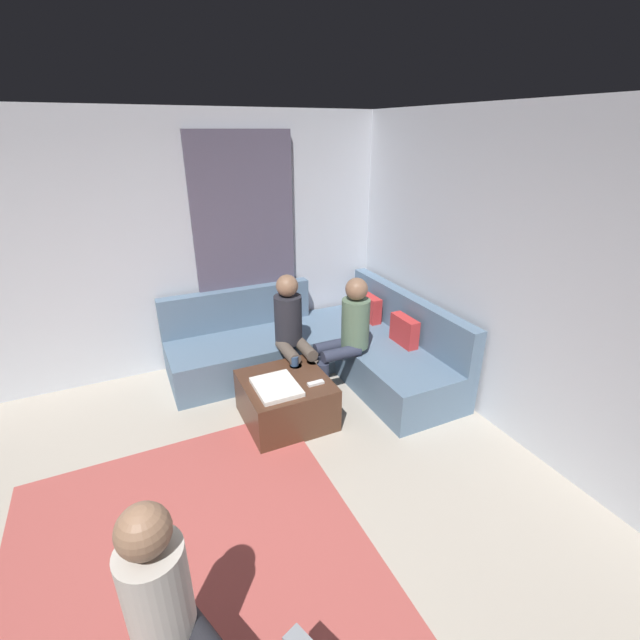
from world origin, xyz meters
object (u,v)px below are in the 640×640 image
object	(u,v)px
coffee_mug	(294,361)
game_remote	(316,383)
person_on_couch_back	(347,332)
sectional_couch	(323,349)
person_on_couch_side	(292,329)
person_on_armchair	(171,619)
ottoman	(286,400)

from	to	relation	value
coffee_mug	game_remote	size ratio (longest dim) A/B	0.63
game_remote	person_on_couch_back	distance (m)	0.70
sectional_couch	person_on_couch_side	world-z (taller)	person_on_couch_side
sectional_couch	coffee_mug	world-z (taller)	sectional_couch
person_on_couch_back	person_on_couch_side	distance (m)	0.55
person_on_armchair	game_remote	bearing A→B (deg)	-151.11
person_on_armchair	sectional_couch	bearing A→B (deg)	-147.86
sectional_couch	person_on_couch_side	distance (m)	0.58
person_on_couch_back	person_on_couch_side	size ratio (longest dim) A/B	1.00
game_remote	coffee_mug	bearing A→B (deg)	-174.29
game_remote	person_on_couch_back	size ratio (longest dim) A/B	0.12
game_remote	person_on_armchair	bearing A→B (deg)	-40.36
coffee_mug	person_on_armchair	distance (m)	2.54
person_on_couch_side	person_on_couch_back	bearing A→B (deg)	149.27
game_remote	person_on_armchair	size ratio (longest dim) A/B	0.13
person_on_couch_back	coffee_mug	bearing A→B (deg)	90.60
ottoman	game_remote	size ratio (longest dim) A/B	5.07
game_remote	person_on_couch_back	bearing A→B (deg)	127.64
coffee_mug	game_remote	world-z (taller)	coffee_mug
coffee_mug	person_on_couch_side	distance (m)	0.36
game_remote	sectional_couch	bearing A→B (deg)	150.51
coffee_mug	person_on_couch_side	size ratio (longest dim) A/B	0.08
sectional_couch	game_remote	world-z (taller)	sectional_couch
ottoman	person_on_couch_back	distance (m)	0.90
sectional_couch	coffee_mug	size ratio (longest dim) A/B	26.84
person_on_couch_side	person_on_armchair	size ratio (longest dim) A/B	1.02
sectional_couch	coffee_mug	bearing A→B (deg)	-49.72
sectional_couch	person_on_couch_side	xyz separation A→B (m)	(0.15, -0.42, 0.38)
sectional_couch	person_on_armchair	world-z (taller)	person_on_armchair
ottoman	person_on_couch_back	size ratio (longest dim) A/B	0.63
sectional_couch	ottoman	size ratio (longest dim) A/B	3.36
ottoman	person_on_armchair	world-z (taller)	person_on_armchair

